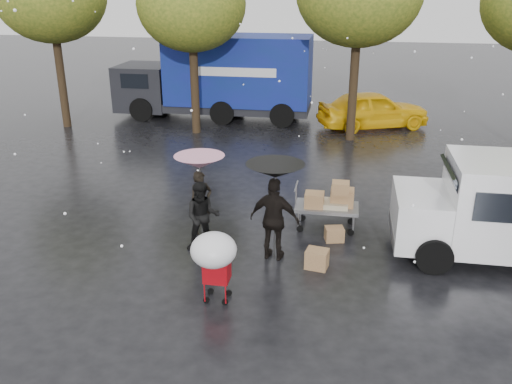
% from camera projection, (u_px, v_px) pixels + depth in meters
% --- Properties ---
extents(ground, '(90.00, 90.00, 0.00)m').
position_uv_depth(ground, '(228.00, 260.00, 11.72)').
color(ground, black).
rests_on(ground, ground).
extents(person_pink, '(0.66, 0.64, 1.53)m').
position_uv_depth(person_pink, '(201.00, 202.00, 12.74)').
color(person_pink, black).
rests_on(person_pink, ground).
extents(person_middle, '(0.89, 0.77, 1.59)m').
position_uv_depth(person_middle, '(203.00, 217.00, 11.90)').
color(person_middle, black).
rests_on(person_middle, ground).
extents(person_black, '(1.14, 0.61, 1.84)m').
position_uv_depth(person_black, '(275.00, 219.00, 11.47)').
color(person_black, black).
rests_on(person_black, ground).
extents(umbrella_pink, '(1.17, 1.17, 1.92)m').
position_uv_depth(umbrella_pink, '(199.00, 162.00, 12.37)').
color(umbrella_pink, '#4C4C4C').
rests_on(umbrella_pink, ground).
extents(umbrella_black, '(1.22, 1.22, 2.17)m').
position_uv_depth(umbrella_black, '(275.00, 171.00, 11.06)').
color(umbrella_black, '#4C4C4C').
rests_on(umbrella_black, ground).
extents(vendor_cart, '(1.52, 0.80, 1.27)m').
position_uv_depth(vendor_cart, '(331.00, 201.00, 12.93)').
color(vendor_cart, slate).
rests_on(vendor_cart, ground).
extents(shopping_cart, '(0.84, 0.84, 1.46)m').
position_uv_depth(shopping_cart, '(214.00, 253.00, 9.74)').
color(shopping_cart, '#BA0A13').
rests_on(shopping_cart, ground).
extents(blue_truck, '(8.30, 2.60, 3.50)m').
position_uv_depth(blue_truck, '(220.00, 77.00, 23.02)').
color(blue_truck, navy).
rests_on(blue_truck, ground).
extents(box_ground_near, '(0.51, 0.43, 0.41)m').
position_uv_depth(box_ground_near, '(317.00, 259.00, 11.34)').
color(box_ground_near, brown).
rests_on(box_ground_near, ground).
extents(box_ground_far, '(0.48, 0.41, 0.33)m').
position_uv_depth(box_ground_far, '(334.00, 234.00, 12.53)').
color(box_ground_far, brown).
rests_on(box_ground_far, ground).
extents(yellow_taxi, '(4.76, 3.30, 1.50)m').
position_uv_depth(yellow_taxi, '(373.00, 109.00, 21.83)').
color(yellow_taxi, yellow).
rests_on(yellow_taxi, ground).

